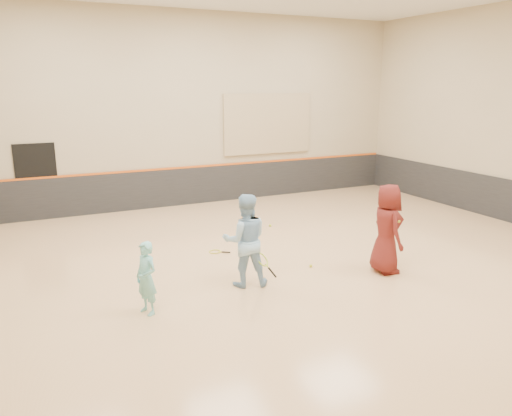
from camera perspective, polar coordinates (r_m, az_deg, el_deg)
name	(u,v)px	position (r m, az deg, el deg)	size (l,w,h in m)	color
room	(276,226)	(10.84, 2.24, -2.04)	(15.04, 12.04, 6.22)	tan
wainscot_back	(190,186)	(16.27, -7.57, 2.51)	(14.90, 0.04, 1.20)	#232326
wainscot_right	(511,201)	(15.72, 27.13, 0.67)	(0.04, 11.90, 1.20)	#232326
accent_stripe	(189,167)	(16.15, -7.63, 4.66)	(14.90, 0.03, 0.06)	#D85914
acoustic_panel	(268,124)	(17.04, 1.35, 9.60)	(3.20, 0.08, 2.00)	tan
doorway	(37,182)	(15.44, -23.73, 2.72)	(1.10, 0.05, 2.20)	black
girl	(146,278)	(8.66, -12.41, -7.84)	(0.46, 0.30, 1.27)	#7CD6D7
instructor	(245,240)	(9.54, -1.24, -3.71)	(0.88, 0.69, 1.81)	#95C1E6
young_man	(387,229)	(10.55, 14.73, -2.31)	(0.91, 0.59, 1.85)	#5A1815
held_racket	(262,259)	(9.60, 0.68, -5.89)	(0.51, 0.51, 0.56)	#AFD42E
spare_racket	(215,251)	(11.68, -4.72, -4.93)	(0.63, 0.63, 0.05)	gold
ball_under_racket	(311,266)	(10.77, 6.28, -6.59)	(0.07, 0.07, 0.07)	yellow
ball_in_hand	(399,221)	(10.38, 15.99, -1.46)	(0.07, 0.07, 0.07)	#D0DA32
ball_beside_spare	(270,225)	(13.69, 1.63, -2.00)	(0.07, 0.07, 0.07)	#C9E435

